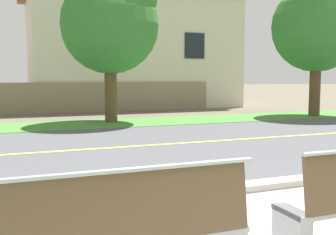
{
  "coord_description": "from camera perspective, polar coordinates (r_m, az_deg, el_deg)",
  "views": [
    {
      "loc": [
        -2.0,
        -2.48,
        1.63
      ],
      "look_at": [
        0.31,
        3.37,
        1.0
      ],
      "focal_mm": 42.89,
      "sensor_mm": 36.0,
      "label": 1
    }
  ],
  "objects": [
    {
      "name": "shade_tree_centre",
      "position": [
        18.15,
        20.89,
        12.79
      ],
      "size": [
        3.71,
        3.71,
        6.12
      ],
      "color": "brown",
      "rests_on": "ground_plane"
    },
    {
      "name": "house_across_street",
      "position": [
        23.04,
        -5.3,
        9.84
      ],
      "size": [
        11.75,
        6.91,
        6.49
      ],
      "color": "beige",
      "rests_on": "ground_plane"
    },
    {
      "name": "far_verge_grass",
      "position": [
        14.14,
        -13.26,
        -1.01
      ],
      "size": [
        48.0,
        2.8,
        0.02
      ],
      "primitive_type": "cube",
      "color": "#478438",
      "rests_on": "ground_plane"
    },
    {
      "name": "road_centre_line",
      "position": [
        9.34,
        -8.87,
        -4.34
      ],
      "size": [
        48.0,
        0.14,
        0.01
      ],
      "primitive_type": "cube",
      "color": "#E0CC4C",
      "rests_on": "ground_plane"
    },
    {
      "name": "garden_wall",
      "position": [
        19.12,
        -12.45,
        2.81
      ],
      "size": [
        13.0,
        0.36,
        1.4
      ],
      "primitive_type": "cube",
      "color": "gray",
      "rests_on": "ground_plane"
    },
    {
      "name": "shade_tree_left",
      "position": [
        14.79,
        -7.79,
        13.9
      ],
      "size": [
        3.5,
        3.5,
        5.77
      ],
      "color": "brown",
      "rests_on": "ground_plane"
    },
    {
      "name": "street_asphalt",
      "position": [
        9.34,
        -8.87,
        -4.37
      ],
      "size": [
        52.0,
        8.0,
        0.01
      ],
      "primitive_type": "cube",
      "color": "#515156",
      "rests_on": "ground_plane"
    },
    {
      "name": "ground_plane",
      "position": [
        10.79,
        -10.62,
        -3.06
      ],
      "size": [
        140.0,
        140.0,
        0.0
      ],
      "primitive_type": "plane",
      "color": "#665B4C"
    },
    {
      "name": "curb_edge",
      "position": [
        5.46,
        0.93,
        -11.05
      ],
      "size": [
        44.0,
        0.3,
        0.11
      ],
      "primitive_type": "cube",
      "color": "#ADA89E",
      "rests_on": "ground_plane"
    }
  ]
}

